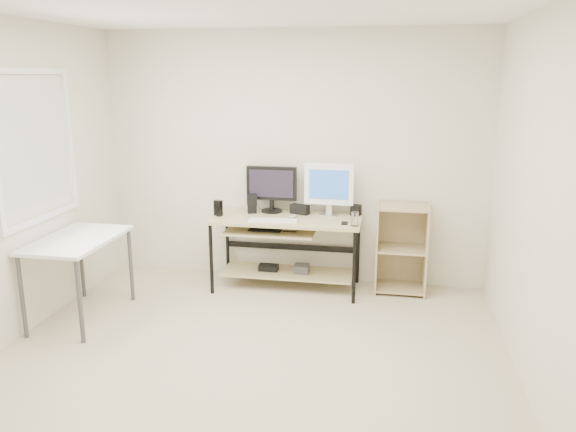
% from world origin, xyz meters
% --- Properties ---
extents(room, '(4.01, 4.01, 2.62)m').
position_xyz_m(room, '(-0.14, 0.04, 1.32)').
color(room, '#C1B395').
rests_on(room, ground).
extents(desk, '(1.50, 0.65, 0.75)m').
position_xyz_m(desk, '(-0.03, 1.66, 0.54)').
color(desk, tan).
rests_on(desk, ground).
extents(side_table, '(0.60, 1.00, 0.75)m').
position_xyz_m(side_table, '(-1.68, 0.60, 0.67)').
color(side_table, white).
rests_on(side_table, ground).
extents(shelf_unit, '(0.50, 0.40, 0.90)m').
position_xyz_m(shelf_unit, '(1.15, 1.82, 0.45)').
color(shelf_unit, tan).
rests_on(shelf_unit, ground).
extents(black_monitor, '(0.52, 0.22, 0.48)m').
position_xyz_m(black_monitor, '(-0.20, 1.86, 1.03)').
color(black_monitor, black).
rests_on(black_monitor, desk).
extents(white_imac, '(0.50, 0.16, 0.53)m').
position_xyz_m(white_imac, '(0.40, 1.83, 1.06)').
color(white_imac, silver).
rests_on(white_imac, desk).
extents(keyboard, '(0.48, 0.17, 0.02)m').
position_xyz_m(keyboard, '(-0.10, 1.49, 0.76)').
color(keyboard, white).
rests_on(keyboard, desk).
extents(mouse, '(0.10, 0.12, 0.04)m').
position_xyz_m(mouse, '(0.07, 1.66, 0.77)').
color(mouse, '#BBBBC1').
rests_on(mouse, desk).
extents(center_speaker, '(0.21, 0.15, 0.10)m').
position_xyz_m(center_speaker, '(0.11, 1.83, 0.80)').
color(center_speaker, black).
rests_on(center_speaker, desk).
extents(speaker_left, '(0.13, 0.13, 0.20)m').
position_xyz_m(speaker_left, '(-0.39, 1.79, 0.85)').
color(speaker_left, black).
rests_on(speaker_left, desk).
extents(speaker_right, '(0.11, 0.11, 0.11)m').
position_xyz_m(speaker_right, '(0.68, 1.88, 0.80)').
color(speaker_right, black).
rests_on(speaker_right, desk).
extents(audio_controller, '(0.09, 0.07, 0.16)m').
position_xyz_m(audio_controller, '(-0.70, 1.62, 0.83)').
color(audio_controller, black).
rests_on(audio_controller, desk).
extents(volume_puck, '(0.08, 0.08, 0.03)m').
position_xyz_m(volume_puck, '(-0.68, 1.59, 0.76)').
color(volume_puck, black).
rests_on(volume_puck, desk).
extents(smartphone, '(0.06, 0.11, 0.01)m').
position_xyz_m(smartphone, '(0.60, 1.52, 0.75)').
color(smartphone, black).
rests_on(smartphone, desk).
extents(coaster, '(0.10, 0.10, 0.01)m').
position_xyz_m(coaster, '(0.70, 1.44, 0.75)').
color(coaster, olive).
rests_on(coaster, desk).
extents(drinking_glass, '(0.08, 0.08, 0.13)m').
position_xyz_m(drinking_glass, '(0.70, 1.44, 0.82)').
color(drinking_glass, white).
rests_on(drinking_glass, coaster).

